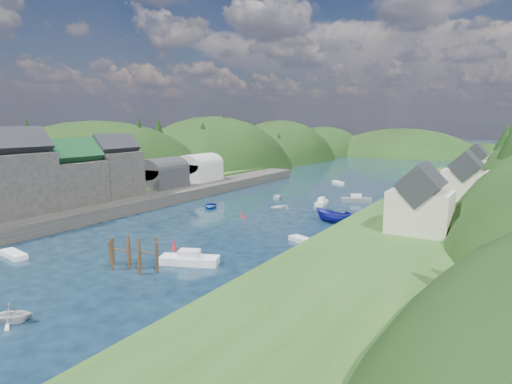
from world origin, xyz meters
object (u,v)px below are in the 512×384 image
Objects in this scene: channel_buoy_near at (174,245)px; channel_buoy_far at (243,215)px; piling_cluster_near at (121,255)px; piling_cluster_far at (148,258)px.

channel_buoy_near is 1.00× the size of channel_buoy_far.
piling_cluster_near is 3.41× the size of channel_buoy_near.
piling_cluster_far is 26.40m from channel_buoy_far.
piling_cluster_far is 3.59× the size of channel_buoy_near.
piling_cluster_near is 26.67m from channel_buoy_far.
channel_buoy_near is at bearing 112.52° from piling_cluster_far.
piling_cluster_near is at bearing -86.13° from channel_buoy_far.
piling_cluster_near is 0.95× the size of piling_cluster_far.
channel_buoy_far is at bearing 96.95° from channel_buoy_near.
piling_cluster_near is 7.90m from channel_buoy_near.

